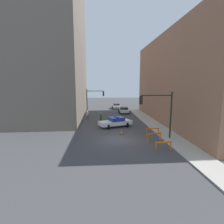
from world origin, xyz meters
TOP-DOWN VIEW (x-y plane):
  - ground_plane at (0.00, 0.00)m, footprint 120.00×120.00m
  - sidewalk_right at (6.20, 0.00)m, footprint 2.40×44.00m
  - building_corner_left at (-12.00, 14.00)m, footprint 14.00×20.00m
  - building_right at (13.40, 8.00)m, footprint 12.00×28.00m
  - traffic_light_near at (4.73, -0.10)m, footprint 3.64×0.35m
  - traffic_light_far at (-3.30, 15.28)m, footprint 3.44×0.35m
  - police_car at (0.31, 5.93)m, footprint 5.05×3.32m
  - parked_car_near at (3.21, 17.96)m, footprint 2.39×4.37m
  - parked_car_mid at (2.26, 24.78)m, footprint 2.44×4.39m
  - pedestrian_crossing at (-1.81, 8.59)m, footprint 0.50×0.50m
  - pedestrian_corner at (-4.07, 11.02)m, footprint 0.43×0.43m
  - barrier_front at (3.86, -3.59)m, footprint 1.60×0.21m
  - barrier_mid at (3.92, -0.69)m, footprint 1.58×0.45m
  - barrier_back at (4.37, 1.38)m, footprint 1.60×0.20m
  - traffic_cone at (0.68, 2.02)m, footprint 0.36×0.36m

SIDE VIEW (x-z plane):
  - ground_plane at x=0.00m, z-range 0.00..0.00m
  - sidewalk_right at x=6.20m, z-range 0.00..0.12m
  - traffic_cone at x=0.68m, z-range -0.01..0.65m
  - barrier_front at x=3.86m, z-range 0.17..1.07m
  - barrier_mid at x=3.92m, z-range 0.17..1.07m
  - barrier_back at x=4.37m, z-range 0.17..1.07m
  - parked_car_near at x=3.21m, z-range 0.02..1.33m
  - parked_car_mid at x=2.26m, z-range 0.02..1.33m
  - police_car at x=0.31m, z-range -0.04..1.48m
  - pedestrian_crossing at x=-1.81m, z-range 0.03..1.69m
  - pedestrian_corner at x=-4.07m, z-range 0.03..1.69m
  - traffic_light_far at x=-3.30m, z-range 0.80..6.00m
  - traffic_light_near at x=4.73m, z-range 0.93..6.13m
  - building_right at x=13.40m, z-range 0.00..13.58m
  - building_corner_left at x=-12.00m, z-range 0.00..23.69m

